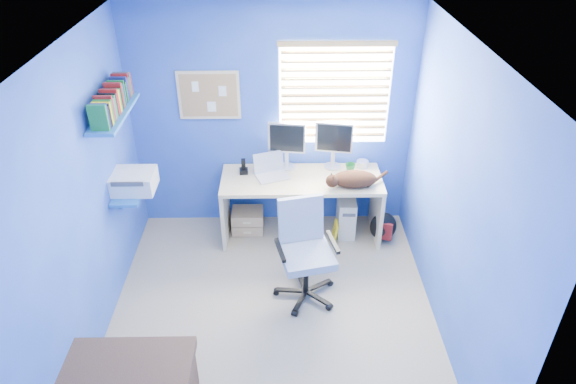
{
  "coord_description": "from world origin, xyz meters",
  "views": [
    {
      "loc": [
        0.08,
        -3.43,
        3.53
      ],
      "look_at": [
        0.15,
        0.65,
        0.95
      ],
      "focal_mm": 32.0,
      "sensor_mm": 36.0,
      "label": 1
    }
  ],
  "objects_px": {
    "office_chair": "(305,263)",
    "desk": "(301,207)",
    "tower_pc": "(346,213)",
    "laptop": "(272,168)",
    "cat": "(354,179)"
  },
  "relations": [
    {
      "from": "tower_pc",
      "to": "laptop",
      "type": "bearing_deg",
      "value": -174.34
    },
    {
      "from": "desk",
      "to": "laptop",
      "type": "bearing_deg",
      "value": 174.3
    },
    {
      "from": "laptop",
      "to": "office_chair",
      "type": "height_order",
      "value": "office_chair"
    },
    {
      "from": "tower_pc",
      "to": "desk",
      "type": "bearing_deg",
      "value": -169.05
    },
    {
      "from": "office_chair",
      "to": "desk",
      "type": "bearing_deg",
      "value": 89.93
    },
    {
      "from": "tower_pc",
      "to": "office_chair",
      "type": "height_order",
      "value": "office_chair"
    },
    {
      "from": "laptop",
      "to": "cat",
      "type": "relative_size",
      "value": 0.71
    },
    {
      "from": "laptop",
      "to": "desk",
      "type": "bearing_deg",
      "value": -25.31
    },
    {
      "from": "tower_pc",
      "to": "office_chair",
      "type": "relative_size",
      "value": 0.46
    },
    {
      "from": "desk",
      "to": "tower_pc",
      "type": "bearing_deg",
      "value": 8.39
    },
    {
      "from": "desk",
      "to": "cat",
      "type": "xyz_separation_m",
      "value": [
        0.54,
        -0.16,
        0.45
      ]
    },
    {
      "from": "office_chair",
      "to": "cat",
      "type": "bearing_deg",
      "value": 55.39
    },
    {
      "from": "desk",
      "to": "tower_pc",
      "type": "distance_m",
      "value": 0.54
    },
    {
      "from": "cat",
      "to": "office_chair",
      "type": "distance_m",
      "value": 1.05
    },
    {
      "from": "desk",
      "to": "tower_pc",
      "type": "xyz_separation_m",
      "value": [
        0.51,
        0.08,
        -0.14
      ]
    }
  ]
}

